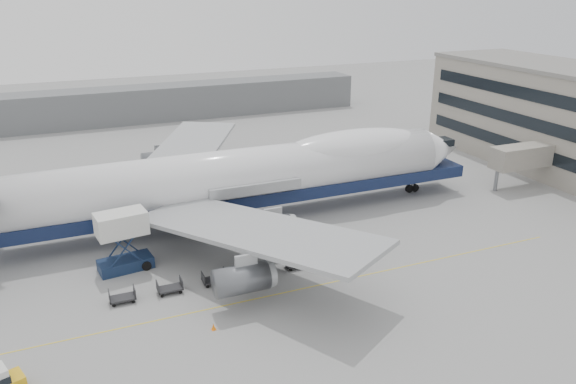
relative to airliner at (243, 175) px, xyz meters
name	(u,v)px	position (x,y,z in m)	size (l,w,h in m)	color
ground	(276,262)	(-0.64, -12.00, -5.62)	(260.00, 260.00, 0.00)	gray
apron_line	(299,289)	(-0.64, -18.00, -5.62)	(60.00, 0.15, 0.01)	gold
hangar	(102,107)	(-10.64, 58.00, -2.12)	(110.00, 8.00, 7.00)	slate
airliner	(243,175)	(0.00, 0.00, 0.00)	(67.00, 55.30, 19.98)	white
catering_truck	(123,238)	(-15.12, -7.48, -2.17)	(5.53, 4.13, 6.15)	#182848
traffic_cone	(214,327)	(-9.86, -21.19, -5.36)	(0.38, 0.38, 0.57)	orange
dolly_0	(122,297)	(-16.26, -13.85, -5.09)	(2.30, 1.35, 1.30)	#2D2D30
dolly_1	(170,288)	(-11.98, -13.85, -5.09)	(2.30, 1.35, 1.30)	#2D2D30
dolly_2	(214,279)	(-7.69, -13.85, -5.09)	(2.30, 1.35, 1.30)	#2D2D30
dolly_3	(257,270)	(-3.41, -13.85, -5.09)	(2.30, 1.35, 1.30)	#2D2D30
dolly_4	(296,263)	(0.88, -13.85, -5.09)	(2.30, 1.35, 1.30)	#2D2D30
dolly_5	(334,255)	(5.16, -13.85, -5.09)	(2.30, 1.35, 1.30)	#2D2D30
dolly_6	(370,248)	(9.44, -13.85, -5.09)	(2.30, 1.35, 1.30)	#2D2D30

